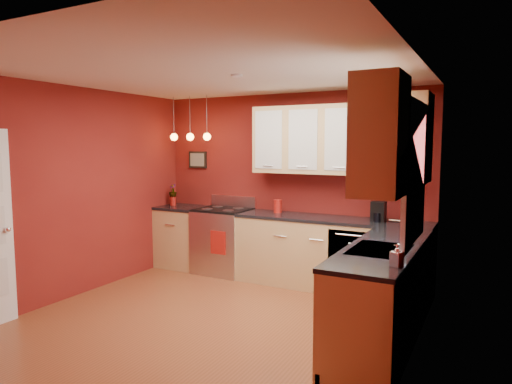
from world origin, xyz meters
The scene contains 26 objects.
floor centered at (0.00, 0.00, 0.00)m, with size 4.20×4.20×0.00m, color brown.
ceiling centered at (0.00, 0.00, 2.60)m, with size 4.00×4.20×0.02m, color beige.
wall_back centered at (0.00, 2.10, 1.30)m, with size 4.00×0.02×2.60m, color maroon.
wall_front centered at (0.00, -2.10, 1.30)m, with size 4.00×0.02×2.60m, color maroon.
wall_left centered at (-2.00, 0.00, 1.30)m, with size 0.02×4.20×2.60m, color maroon.
wall_right centered at (2.00, 0.00, 1.30)m, with size 0.02×4.20×2.60m, color maroon.
base_cabinets_back_left centered at (-1.65, 1.80, 0.45)m, with size 0.70×0.60×0.90m, color tan.
base_cabinets_back_right centered at (0.73, 1.80, 0.45)m, with size 2.54×0.60×0.90m, color tan.
base_cabinets_right centered at (1.70, 0.45, 0.45)m, with size 0.60×2.10×0.90m, color tan.
counter_back_left centered at (-1.65, 1.80, 0.92)m, with size 0.70×0.62×0.04m, color black.
counter_back_right centered at (0.73, 1.80, 0.92)m, with size 2.54×0.62×0.04m, color black.
counter_right centered at (1.70, 0.45, 0.92)m, with size 0.62×2.10×0.04m, color black.
gas_range centered at (-0.92, 1.80, 0.48)m, with size 0.76×0.64×1.11m.
dishwasher_front centered at (1.10, 1.51, 0.45)m, with size 0.60×0.02×0.80m, color #BABABF.
sink centered at (1.70, 0.30, 0.92)m, with size 0.50×0.70×0.33m.
window centered at (1.97, 0.30, 1.69)m, with size 0.06×1.02×1.22m.
upper_cabinets_back centered at (0.60, 1.93, 1.95)m, with size 2.00×0.35×0.90m, color tan.
upper_cabinets_right centered at (1.82, 0.32, 1.95)m, with size 0.35×1.95×0.90m, color tan.
wall_picture centered at (-1.55, 2.08, 1.65)m, with size 0.32×0.03×0.26m, color black.
pendant_lights centered at (-1.45, 1.75, 2.01)m, with size 0.71×0.11×0.66m.
red_canister centered at (-0.07, 1.89, 1.03)m, with size 0.12×0.12×0.18m.
red_vase centered at (-1.85, 1.82, 1.01)m, with size 0.09×0.09×0.14m, color #A21711.
flowers centered at (-1.85, 1.82, 1.17)m, with size 0.12×0.12×0.22m, color #A21711.
coffee_maker centered at (1.34, 1.80, 1.05)m, with size 0.17×0.17×0.25m.
soap_pump centered at (1.95, -0.25, 1.03)m, with size 0.08×0.08×0.18m, color white.
dish_towel centered at (-0.80, 1.47, 0.52)m, with size 0.24×0.02×0.33m, color #A21711.
Camera 1 is at (2.60, -3.82, 1.89)m, focal length 32.00 mm.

